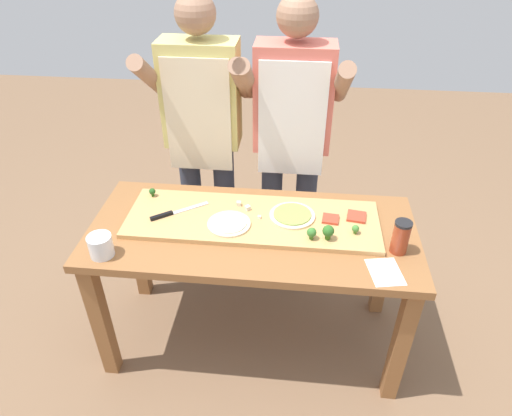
{
  "coord_description": "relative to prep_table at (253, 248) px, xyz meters",
  "views": [
    {
      "loc": [
        0.19,
        -1.66,
        2.05
      ],
      "look_at": [
        0.01,
        0.03,
        0.85
      ],
      "focal_mm": 31.92,
      "sensor_mm": 36.0,
      "label": 1
    }
  ],
  "objects": [
    {
      "name": "cook_left",
      "position": [
        -0.33,
        0.56,
        0.36
      ],
      "size": [
        0.54,
        0.39,
        1.67
      ],
      "color": "#333847",
      "rests_on": "ground"
    },
    {
      "name": "broccoli_floret_back_left",
      "position": [
        0.27,
        -0.08,
        0.17
      ],
      "size": [
        0.04,
        0.04,
        0.06
      ],
      "color": "#3F7220",
      "rests_on": "cutting_board"
    },
    {
      "name": "broccoli_floret_back_right",
      "position": [
        -0.53,
        0.18,
        0.17
      ],
      "size": [
        0.03,
        0.03,
        0.04
      ],
      "color": "#2C5915",
      "rests_on": "cutting_board"
    },
    {
      "name": "recipe_note",
      "position": [
        0.58,
        -0.24,
        0.12
      ],
      "size": [
        0.16,
        0.19,
        0.0
      ],
      "primitive_type": "cube",
      "rotation": [
        0.0,
        0.0,
        0.19
      ],
      "color": "white",
      "rests_on": "prep_table"
    },
    {
      "name": "prep_table",
      "position": [
        0.0,
        0.0,
        0.0
      ],
      "size": [
        1.52,
        0.68,
        0.76
      ],
      "color": "brown",
      "rests_on": "ground"
    },
    {
      "name": "pizza_slice_far_left",
      "position": [
        0.48,
        0.1,
        0.15
      ],
      "size": [
        0.1,
        0.1,
        0.01
      ],
      "primitive_type": "cube",
      "rotation": [
        0.0,
        0.0,
        -0.16
      ],
      "color": "#BC3D28",
      "rests_on": "cutting_board"
    },
    {
      "name": "cheese_crumble_a",
      "position": [
        0.03,
        0.05,
        0.15
      ],
      "size": [
        0.02,
        0.02,
        0.01
      ],
      "primitive_type": "cube",
      "rotation": [
        0.0,
        0.0,
        1.47
      ],
      "color": "white",
      "rests_on": "cutting_board"
    },
    {
      "name": "pizza_whole_pesto_green",
      "position": [
        0.18,
        0.08,
        0.15
      ],
      "size": [
        0.22,
        0.22,
        0.02
      ],
      "color": "beige",
      "rests_on": "cutting_board"
    },
    {
      "name": "cook_right",
      "position": [
        0.15,
        0.56,
        0.36
      ],
      "size": [
        0.54,
        0.39,
        1.67
      ],
      "color": "#333847",
      "rests_on": "ground"
    },
    {
      "name": "cheese_crumble_c",
      "position": [
        -0.04,
        0.11,
        0.15
      ],
      "size": [
        0.03,
        0.03,
        0.02
      ],
      "primitive_type": "cube",
      "rotation": [
        0.0,
        0.0,
        0.73
      ],
      "color": "silver",
      "rests_on": "cutting_board"
    },
    {
      "name": "pizza_slice_center",
      "position": [
        0.36,
        0.07,
        0.15
      ],
      "size": [
        0.08,
        0.08,
        0.01
      ],
      "primitive_type": "cube",
      "rotation": [
        0.0,
        0.0,
        -0.12
      ],
      "color": "#BC3D28",
      "rests_on": "cutting_board"
    },
    {
      "name": "pizza_whole_white_garlic",
      "position": [
        -0.11,
        -0.01,
        0.15
      ],
      "size": [
        0.2,
        0.2,
        0.02
      ],
      "color": "beige",
      "rests_on": "cutting_board"
    },
    {
      "name": "broccoli_floret_center_left",
      "position": [
        0.47,
        -0.02,
        0.16
      ],
      "size": [
        0.03,
        0.03,
        0.04
      ],
      "color": "#487A23",
      "rests_on": "cutting_board"
    },
    {
      "name": "chefs_knife",
      "position": [
        -0.39,
        0.04,
        0.15
      ],
      "size": [
        0.25,
        0.19,
        0.02
      ],
      "color": "#B7BABF",
      "rests_on": "cutting_board"
    },
    {
      "name": "ground_plane",
      "position": [
        0.0,
        0.0,
        -0.64
      ],
      "size": [
        8.0,
        8.0,
        0.0
      ],
      "primitive_type": "plane",
      "color": "brown"
    },
    {
      "name": "sauce_jar",
      "position": [
        0.65,
        -0.1,
        0.19
      ],
      "size": [
        0.07,
        0.07,
        0.16
      ],
      "color": "#99381E",
      "rests_on": "prep_table"
    },
    {
      "name": "cheese_crumble_b",
      "position": [
        -0.08,
        0.15,
        0.15
      ],
      "size": [
        0.02,
        0.02,
        0.02
      ],
      "primitive_type": "cube",
      "rotation": [
        0.0,
        0.0,
        0.06
      ],
      "color": "silver",
      "rests_on": "cutting_board"
    },
    {
      "name": "cutting_board",
      "position": [
        -0.01,
        0.05,
        0.13
      ],
      "size": [
        1.19,
        0.39,
        0.02
      ],
      "primitive_type": "cube",
      "color": "tan",
      "rests_on": "prep_table"
    },
    {
      "name": "flour_cup",
      "position": [
        -0.62,
        -0.25,
        0.16
      ],
      "size": [
        0.1,
        0.1,
        0.1
      ],
      "color": "white",
      "rests_on": "prep_table"
    },
    {
      "name": "broccoli_floret_center_right",
      "position": [
        0.34,
        -0.07,
        0.18
      ],
      "size": [
        0.05,
        0.05,
        0.07
      ],
      "color": "#366618",
      "rests_on": "cutting_board"
    }
  ]
}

